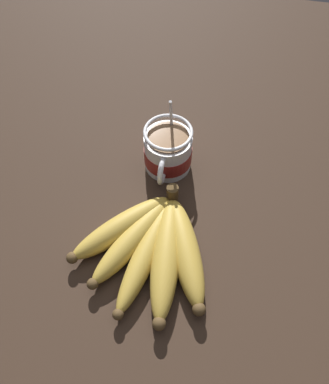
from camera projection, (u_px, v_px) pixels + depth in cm
name	position (u px, v px, depth cm)	size (l,w,h in cm)	color
table	(144.00, 188.00, 68.25)	(134.50, 134.50, 3.88)	#332319
coffee_mug	(168.00, 152.00, 65.57)	(12.09, 8.52, 14.02)	silver
banana_bunch	(152.00, 246.00, 57.37)	(22.81, 23.36, 4.38)	#4C381E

